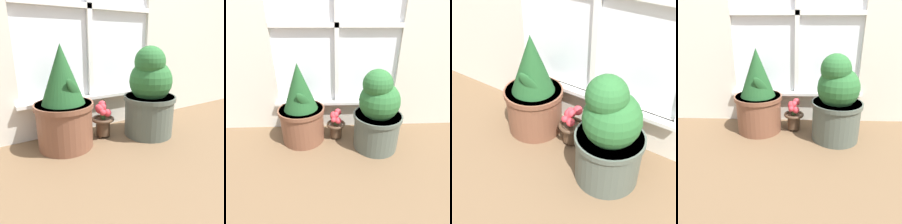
# 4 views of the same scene
# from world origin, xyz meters

# --- Properties ---
(ground_plane) EXTENTS (10.00, 10.00, 0.00)m
(ground_plane) POSITION_xyz_m (0.00, 0.00, 0.00)
(ground_plane) COLOR brown
(potted_plant_left) EXTENTS (0.36, 0.36, 0.64)m
(potted_plant_left) POSITION_xyz_m (-0.29, 0.32, 0.28)
(potted_plant_left) COLOR brown
(potted_plant_left) RESTS_ON ground_plane
(potted_plant_right) EXTENTS (0.36, 0.36, 0.62)m
(potted_plant_right) POSITION_xyz_m (0.29, 0.20, 0.28)
(potted_plant_right) COLOR #4C564C
(potted_plant_right) RESTS_ON ground_plane
(flower_vase) EXTENTS (0.16, 0.16, 0.25)m
(flower_vase) POSITION_xyz_m (-0.02, 0.33, 0.13)
(flower_vase) COLOR #473323
(flower_vase) RESTS_ON ground_plane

